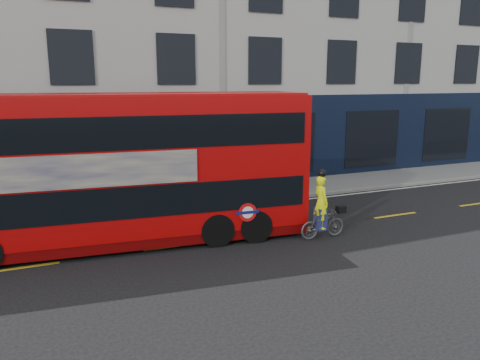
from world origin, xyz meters
TOP-DOWN VIEW (x-y plane):
  - ground at (0.00, 0.00)m, footprint 120.00×120.00m
  - pavement at (0.00, 6.50)m, footprint 60.00×3.00m
  - kerb at (0.00, 5.00)m, footprint 60.00×0.12m
  - building_terrace at (0.00, 12.94)m, footprint 50.00×10.07m
  - road_edge_line at (0.00, 4.70)m, footprint 58.00×0.10m
  - lane_dashes at (0.00, 1.50)m, footprint 58.00×0.12m
  - bus at (-5.23, 2.37)m, footprint 10.88×3.42m
  - cyclist at (0.26, 0.45)m, footprint 1.51×0.58m

SIDE VIEW (x-z plane):
  - ground at x=0.00m, z-range 0.00..0.00m
  - road_edge_line at x=0.00m, z-range 0.00..0.01m
  - lane_dashes at x=0.00m, z-range 0.00..0.01m
  - pavement at x=0.00m, z-range 0.00..0.12m
  - kerb at x=0.00m, z-range 0.00..0.13m
  - cyclist at x=0.26m, z-range -0.34..1.79m
  - bus at x=-5.23m, z-range 0.05..4.37m
  - building_terrace at x=0.00m, z-range -0.01..14.99m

